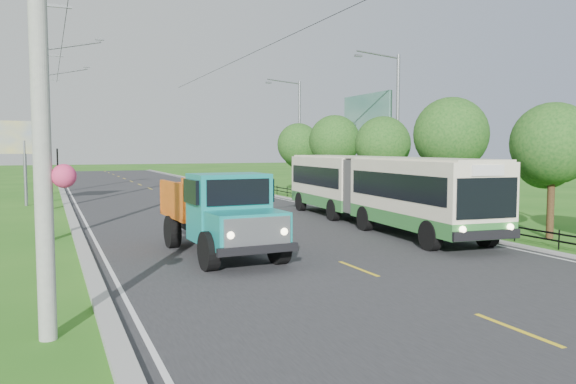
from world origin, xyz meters
TOP-DOWN VIEW (x-y plane):
  - ground at (0.00, 0.00)m, footprint 240.00×240.00m
  - road at (0.00, 20.00)m, footprint 14.00×120.00m
  - curb_left at (-7.20, 20.00)m, footprint 0.40×120.00m
  - curb_right at (7.15, 20.00)m, footprint 0.30×120.00m
  - edge_line_left at (-6.65, 20.00)m, footprint 0.12×120.00m
  - edge_line_right at (6.65, 20.00)m, footprint 0.12×120.00m
  - centre_dash at (0.00, 0.00)m, footprint 0.12×2.20m
  - railing_right at (8.00, 14.00)m, footprint 0.04×40.00m
  - pole_nearest at (-8.24, -3.00)m, footprint 3.51×0.44m
  - pole_near at (-8.26, 9.00)m, footprint 3.51×0.32m
  - pole_mid at (-8.26, 21.00)m, footprint 3.51×0.32m
  - pole_far at (-8.26, 33.00)m, footprint 3.51×0.32m
  - tree_second at (9.86, 2.14)m, footprint 3.18×3.26m
  - tree_third at (9.86, 8.14)m, footprint 3.60×3.62m
  - tree_fourth at (9.86, 14.14)m, footprint 3.24×3.31m
  - tree_fifth at (9.86, 20.14)m, footprint 3.48×3.52m
  - tree_back at (9.86, 26.14)m, footprint 3.30×3.36m
  - streetlight_mid at (10.64, 14.00)m, footprint 3.02×0.20m
  - streetlight_far at (10.64, 28.00)m, footprint 3.02×0.20m
  - planter_near at (8.60, 6.00)m, footprint 0.64×0.64m
  - planter_mid at (8.60, 14.00)m, footprint 0.64×0.64m
  - planter_far at (8.60, 22.00)m, footprint 0.64×0.64m
  - billboard_left at (-9.50, 24.00)m, footprint 3.00×0.20m
  - billboard_right at (12.30, 20.00)m, footprint 0.24×6.00m
  - bus at (5.45, 7.92)m, footprint 3.88×16.02m
  - dump_truck at (-3.05, 3.77)m, footprint 2.81×6.59m

SIDE VIEW (x-z plane):
  - ground at x=0.00m, z-range 0.00..0.00m
  - road at x=0.00m, z-range 0.00..0.02m
  - edge_line_left at x=-6.65m, z-range 0.02..0.02m
  - edge_line_right at x=6.65m, z-range 0.02..0.02m
  - centre_dash at x=0.00m, z-range 0.02..0.02m
  - curb_right at x=7.15m, z-range 0.00..0.10m
  - curb_left at x=-7.20m, z-range 0.00..0.15m
  - planter_near at x=8.60m, z-range -0.05..0.62m
  - planter_mid at x=8.60m, z-range -0.05..0.62m
  - planter_far at x=8.60m, z-range -0.05..0.62m
  - railing_right at x=8.00m, z-range 0.00..0.60m
  - dump_truck at x=-3.05m, z-range 0.18..2.90m
  - bus at x=5.45m, z-range 0.31..3.37m
  - tree_second at x=9.86m, z-range 0.87..6.17m
  - tree_fourth at x=9.86m, z-range 0.89..6.29m
  - tree_back at x=9.86m, z-range 0.90..6.40m
  - tree_fifth at x=9.86m, z-range 0.95..6.75m
  - billboard_left at x=-9.50m, z-range 1.27..6.47m
  - tree_third at x=9.86m, z-range 0.99..6.99m
  - streetlight_mid at x=10.64m, z-range 0.37..9.44m
  - streetlight_far at x=10.64m, z-range 0.37..9.44m
  - pole_nearest at x=-8.24m, z-range -0.06..9.94m
  - pole_near at x=-8.26m, z-range 0.09..10.09m
  - pole_mid at x=-8.26m, z-range 0.09..10.09m
  - pole_far at x=-8.26m, z-range 0.09..10.09m
  - billboard_right at x=12.30m, z-range 1.69..8.99m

